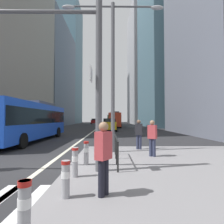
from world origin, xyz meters
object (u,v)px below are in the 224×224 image
Objects in this scene: bollard_left at (66,177)px; bollard_right at (75,161)px; car_receding_near at (108,124)px; street_lamp_post at (113,55)px; car_oncoming_mid at (94,121)px; car_receding_far at (110,125)px; pedestrian_waiting at (139,133)px; pedestrian_far at (103,154)px; city_bus_red_receding at (115,119)px; bollard_front at (24,206)px; city_bus_red_distant at (111,119)px; traffic_signal_gantry at (26,52)px; city_bus_blue_oncoming at (30,119)px; pedestrian_walking at (152,136)px; bollard_back at (86,152)px.

bollard_right reaches higher than bollard_left.
street_lamp_post is (0.46, -19.86, 4.29)m from car_receding_near.
car_receding_far is (5.89, -38.13, 0.00)m from car_oncoming_mid.
car_receding_far is at bearing -81.22° from car_oncoming_mid.
bollard_left is 0.48× the size of pedestrian_waiting.
car_oncoming_mid is 62.67m from pedestrian_far.
city_bus_red_receding reaches higher than bollard_left.
pedestrian_waiting is at bearing 61.65° from bollard_right.
city_bus_red_receding reaches higher than bollard_front.
city_bus_red_distant is at bearing 89.47° from pedestrian_far.
traffic_signal_gantry is 4.52m from bollard_left.
city_bus_red_receding is 25.88m from car_oncoming_mid.
city_bus_red_distant is (7.04, 47.68, -0.00)m from city_bus_blue_oncoming.
car_oncoming_mid is at bearing 98.78° from car_receding_far.
city_bus_red_receding is 14.10× the size of bollard_front.
car_oncoming_mid reaches higher than bollard_front.
car_receding_far is at bearing 87.28° from bollard_right.
pedestrian_walking is (7.81, -58.06, 0.08)m from car_oncoming_mid.
city_bus_red_receding is 21.46m from city_bus_red_distant.
city_bus_red_receding is 33.16m from pedestrian_walking.
city_bus_blue_oncoming reaches higher than car_oncoming_mid.
car_oncoming_mid is (-6.91, 24.93, -0.85)m from city_bus_red_receding.
bollard_right is at bearing -135.28° from pedestrian_walking.
bollard_right is at bearing -105.99° from street_lamp_post.
bollard_front is at bearing -85.87° from car_oncoming_mid.
traffic_signal_gantry is (-2.52, -23.43, 3.18)m from car_receding_near.
city_bus_red_receding is at bearing 83.49° from car_receding_near.
pedestrian_far is (0.17, -25.40, 0.09)m from car_receding_near.
bollard_right is (-0.73, -24.04, -0.35)m from car_receding_near.
bollard_back is at bearing 24.85° from traffic_signal_gantry.
city_bus_red_receding reaches higher than pedestrian_waiting.
pedestrian_far is at bearing 54.11° from bollard_front.
city_bus_blue_oncoming is at bearing -117.16° from car_receding_far.
city_bus_red_receding reaches higher than car_receding_near.
city_bus_blue_oncoming is at bearing -90.88° from car_oncoming_mid.
pedestrian_far is at bearing -91.85° from city_bus_red_receding.
bollard_left is at bearing -85.54° from car_oncoming_mid.
city_bus_blue_oncoming is 2.65× the size of car_oncoming_mid.
car_receding_near is at bearing 96.17° from pedestrian_walking.
pedestrian_waiting reaches higher than bollard_left.
traffic_signal_gantry is at bearing -97.34° from car_receding_far.
bollard_back is 2.99m from pedestrian_far.
bollard_left is (-1.13, -5.65, -4.68)m from street_lamp_post.
city_bus_red_distant is 6.86× the size of pedestrian_waiting.
pedestrian_walking is 4.83m from pedestrian_far.
street_lamp_post reaches higher than pedestrian_waiting.
car_receding_far is at bearing -72.41° from car_receding_near.
car_oncoming_mid is 60.60m from traffic_signal_gantry.
pedestrian_walking reaches higher than bollard_front.
pedestrian_waiting is at bearing -88.64° from city_bus_red_distant.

